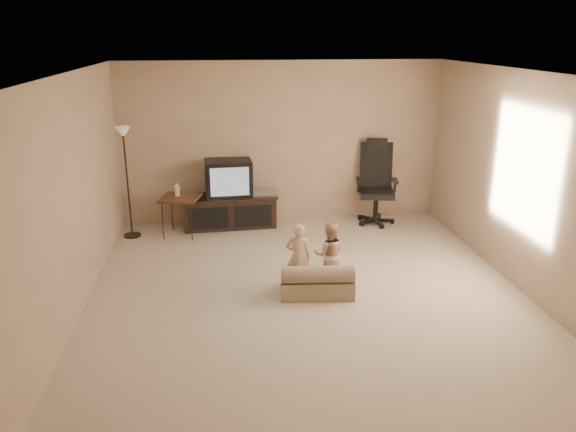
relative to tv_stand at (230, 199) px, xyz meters
name	(u,v)px	position (x,y,z in m)	size (l,w,h in m)	color
floor	(307,293)	(0.83, -2.49, -0.44)	(5.50, 5.50, 0.00)	#B7A992
room_shell	(309,166)	(0.83, -2.49, 1.08)	(5.50, 5.50, 5.50)	white
tv_stand	(230,199)	(0.00, 0.00, 0.00)	(1.49, 0.62, 1.05)	black
office_chair	(376,193)	(2.30, -0.06, 0.04)	(0.70, 0.73, 1.32)	black
side_table	(180,198)	(-0.73, -0.31, 0.14)	(0.65, 0.65, 0.80)	brown
floor_lamp	(125,158)	(-1.47, -0.29, 0.76)	(0.25, 0.25, 1.63)	black
child_sofa	(317,282)	(0.94, -2.57, -0.27)	(0.87, 0.55, 0.41)	tan
toddler_left	(298,257)	(0.75, -2.37, -0.03)	(0.30, 0.22, 0.82)	#DEB08B
toddler_right	(329,254)	(1.13, -2.31, -0.04)	(0.38, 0.21, 0.79)	#DEB08B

